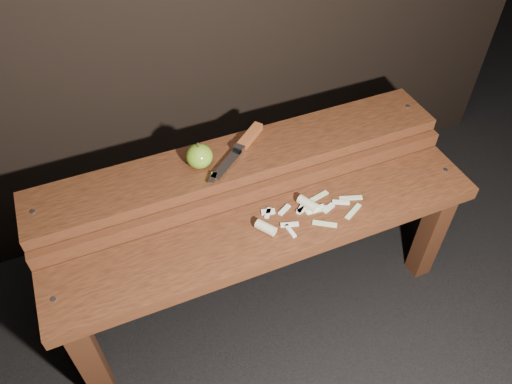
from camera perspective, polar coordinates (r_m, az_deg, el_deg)
name	(u,v)px	position (r m, az deg, el deg)	size (l,w,h in m)	color
ground	(263,298)	(1.69, 0.81, -12.01)	(60.00, 60.00, 0.00)	black
bench_front_tier	(273,246)	(1.37, 1.99, -6.19)	(1.20, 0.20, 0.42)	#381B0E
bench_rear_tier	(242,177)	(1.46, -1.62, 1.78)	(1.20, 0.21, 0.50)	#381B0E
apple	(199,156)	(1.35, -6.50, 4.10)	(0.07, 0.07, 0.08)	olive
knife	(244,143)	(1.42, -1.37, 5.59)	(0.22, 0.19, 0.02)	brown
apple_scraps	(297,213)	(1.34, 4.74, -2.44)	(0.32, 0.13, 0.03)	beige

